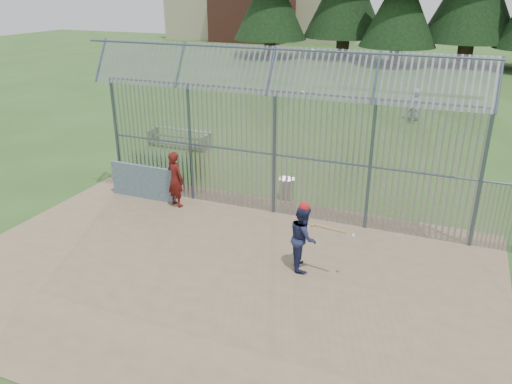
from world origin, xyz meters
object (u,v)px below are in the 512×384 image
at_px(dugout_wall, 143,182).
at_px(bleacher, 179,138).
at_px(onlooker, 175,179).
at_px(trash_can, 287,188).
at_px(batter, 303,237).

distance_m(dugout_wall, bleacher, 6.16).
xyz_separation_m(dugout_wall, onlooker, (1.39, -0.13, 0.35)).
relative_size(onlooker, bleacher, 0.63).
bearing_deg(trash_can, dugout_wall, -158.01).
distance_m(batter, onlooker, 5.59).
height_order(dugout_wall, onlooker, onlooker).
distance_m(onlooker, trash_can, 3.84).
height_order(onlooker, trash_can, onlooker).
xyz_separation_m(dugout_wall, batter, (6.52, -2.37, 0.27)).
relative_size(trash_can, bleacher, 0.27).
distance_m(dugout_wall, trash_can, 4.99).
height_order(dugout_wall, batter, batter).
distance_m(batter, bleacher, 11.82).
bearing_deg(batter, onlooker, 43.86).
xyz_separation_m(batter, onlooker, (-5.13, 2.23, 0.08)).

